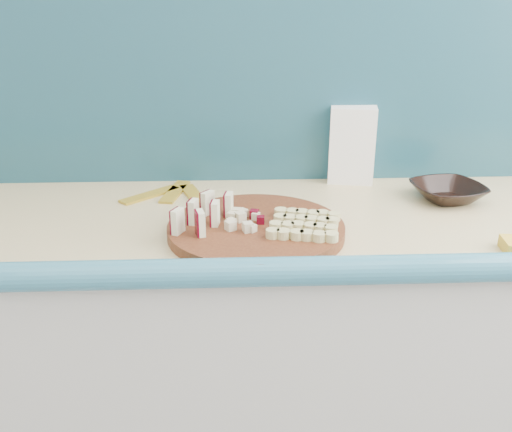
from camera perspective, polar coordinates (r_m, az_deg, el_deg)
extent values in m
cube|color=white|center=(1.62, -8.45, 16.98)|extent=(3.60, 0.04, 2.60)
cube|color=beige|center=(1.64, -4.15, -15.38)|extent=(2.20, 0.60, 0.88)
cube|color=#E5C586|center=(1.41, -4.65, -0.57)|extent=(2.20, 0.60, 0.03)
cube|color=teal|center=(1.14, -5.14, -6.37)|extent=(2.20, 0.06, 0.03)
cube|color=teal|center=(1.62, -4.61, 12.13)|extent=(2.20, 0.02, 0.50)
cylinder|color=#431C0E|center=(1.30, 0.00, -1.33)|extent=(0.48, 0.48, 0.03)
cube|color=beige|center=(1.25, -7.81, -0.53)|extent=(0.02, 0.04, 0.06)
cube|color=#4F0513|center=(1.25, -8.20, -0.50)|extent=(0.01, 0.03, 0.06)
cube|color=beige|center=(1.29, -6.26, 0.42)|extent=(0.02, 0.04, 0.06)
cube|color=#4F0513|center=(1.30, -6.64, 0.45)|extent=(0.01, 0.03, 0.06)
cube|color=beige|center=(1.34, -4.82, 1.31)|extent=(0.02, 0.04, 0.06)
cube|color=#4F0513|center=(1.35, -5.20, 1.33)|extent=(0.01, 0.03, 0.06)
cube|color=beige|center=(1.23, -5.54, -0.71)|extent=(0.02, 0.04, 0.06)
cube|color=#4F0513|center=(1.23, -5.94, -0.67)|extent=(0.01, 0.03, 0.06)
cube|color=beige|center=(1.28, -4.06, 0.26)|extent=(0.02, 0.04, 0.06)
cube|color=#4F0513|center=(1.28, -4.45, 0.29)|extent=(0.01, 0.03, 0.06)
cube|color=beige|center=(1.33, -2.69, 1.16)|extent=(0.02, 0.04, 0.06)
cube|color=#4F0513|center=(1.33, -3.07, 1.19)|extent=(0.01, 0.03, 0.06)
cube|color=beige|center=(1.29, -0.68, -0.36)|extent=(0.02, 0.02, 0.02)
cube|color=beige|center=(1.30, -0.37, -0.24)|extent=(0.02, 0.02, 0.02)
cube|color=#4F0513|center=(1.31, -0.34, -0.03)|extent=(0.02, 0.02, 0.02)
cube|color=beige|center=(1.30, -0.96, -0.16)|extent=(0.02, 0.02, 0.02)
cube|color=beige|center=(1.31, -1.30, -0.04)|extent=(0.02, 0.02, 0.02)
cube|color=beige|center=(1.31, -1.91, -0.05)|extent=(0.02, 0.02, 0.02)
cube|color=beige|center=(1.29, -1.59, -0.29)|extent=(0.02, 0.02, 0.02)
cube|color=beige|center=(1.29, -1.91, -0.45)|extent=(0.02, 0.02, 0.02)
cube|color=#4F0513|center=(1.27, -1.90, -0.70)|extent=(0.02, 0.02, 0.02)
cube|color=beige|center=(1.28, -1.18, -0.57)|extent=(0.02, 0.02, 0.02)
cube|color=beige|center=(1.27, -0.74, -0.69)|extent=(0.02, 0.02, 0.02)
cube|color=beige|center=(1.29, -0.77, -0.43)|extent=(0.02, 0.02, 0.02)
cylinder|color=#CAC17B|center=(1.22, 1.78, -1.68)|extent=(0.03, 0.03, 0.02)
cylinder|color=#CAC17B|center=(1.22, 2.90, -1.77)|extent=(0.03, 0.03, 0.02)
cylinder|color=#CAC17B|center=(1.22, 4.02, -1.85)|extent=(0.03, 0.03, 0.02)
cylinder|color=#CAC17B|center=(1.22, 5.15, -1.94)|extent=(0.03, 0.03, 0.02)
cylinder|color=#CAC17B|center=(1.21, 6.28, -2.02)|extent=(0.03, 0.03, 0.02)
cylinder|color=#CAC17B|center=(1.21, 7.42, -2.10)|extent=(0.03, 0.03, 0.02)
cylinder|color=#CAC17B|center=(1.26, 2.07, -0.96)|extent=(0.03, 0.03, 0.02)
cylinder|color=#CAC17B|center=(1.26, 3.16, -1.04)|extent=(0.03, 0.03, 0.02)
cylinder|color=#CAC17B|center=(1.26, 4.25, -1.12)|extent=(0.03, 0.03, 0.02)
cylinder|color=#CAC17B|center=(1.25, 5.35, -1.20)|extent=(0.03, 0.03, 0.02)
cylinder|color=#CAC17B|center=(1.25, 6.44, -1.28)|extent=(0.03, 0.03, 0.02)
cylinder|color=#CAC17B|center=(1.25, 7.55, -1.36)|extent=(0.03, 0.03, 0.02)
cylinder|color=#CAC17B|center=(1.30, 2.35, -0.28)|extent=(0.03, 0.03, 0.02)
cylinder|color=#CAC17B|center=(1.29, 3.40, -0.35)|extent=(0.03, 0.03, 0.02)
cylinder|color=#CAC17B|center=(1.29, 4.46, -0.43)|extent=(0.03, 0.03, 0.02)
cylinder|color=#CAC17B|center=(1.29, 5.53, -0.51)|extent=(0.03, 0.03, 0.02)
cylinder|color=#CAC17B|center=(1.29, 6.60, -0.58)|extent=(0.03, 0.03, 0.02)
cylinder|color=#CAC17B|center=(1.29, 7.67, -0.66)|extent=(0.03, 0.03, 0.02)
cylinder|color=#CAC17B|center=(1.33, 2.61, 0.37)|extent=(0.03, 0.03, 0.02)
cylinder|color=#CAC17B|center=(1.33, 3.64, 0.30)|extent=(0.03, 0.03, 0.02)
cylinder|color=#CAC17B|center=(1.33, 4.67, 0.22)|extent=(0.03, 0.03, 0.02)
cylinder|color=#CAC17B|center=(1.33, 5.70, 0.15)|extent=(0.03, 0.03, 0.02)
cylinder|color=#CAC17B|center=(1.33, 6.74, 0.08)|extent=(0.03, 0.03, 0.02)
cylinder|color=#CAC17B|center=(1.32, 7.78, 0.00)|extent=(0.03, 0.03, 0.02)
imported|color=black|center=(1.58, 18.63, 2.28)|extent=(0.22, 0.22, 0.04)
cube|color=white|center=(1.65, 9.56, 7.09)|extent=(0.14, 0.11, 0.22)
cube|color=gold|center=(1.56, -10.57, 2.09)|extent=(0.15, 0.15, 0.01)
cube|color=gold|center=(1.57, -8.11, 2.41)|extent=(0.07, 0.18, 0.01)
cube|color=gold|center=(1.54, -6.19, 2.04)|extent=(0.09, 0.18, 0.01)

